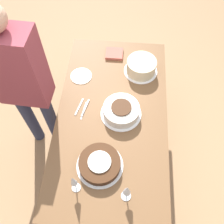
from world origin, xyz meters
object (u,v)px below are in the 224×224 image
Objects in this scene: cake_front_chocolate at (100,164)px; cake_back_decorated at (141,67)px; wine_glass_far at (73,181)px; person_cutting at (22,80)px; wine_glass_near at (127,190)px; cake_center_white at (121,111)px.

cake_front_chocolate is 0.94m from cake_back_decorated.
person_cutting is (-0.71, -0.51, 0.07)m from wine_glass_far.
cake_back_decorated is 0.18× the size of person_cutting.
wine_glass_near is 0.98× the size of wine_glass_far.
person_cutting is (-0.10, -0.77, 0.18)m from cake_center_white.
wine_glass_near is 1.13m from person_cutting.
cake_back_decorated reaches higher than cake_center_white.
wine_glass_near is at bearing 45.21° from cake_front_chocolate.
cake_center_white is 0.68m from wine_glass_far.
cake_center_white is at bearing 164.55° from cake_front_chocolate.
wine_glass_near is (0.20, 0.20, 0.11)m from cake_front_chocolate.
cake_front_chocolate is at bearing -16.59° from cake_back_decorated.
cake_center_white is 0.80m from person_cutting.
cake_center_white is 0.98× the size of cake_front_chocolate.
cake_back_decorated is (-0.91, 0.27, 0.02)m from cake_front_chocolate.
person_cutting reaches higher than cake_back_decorated.
person_cutting is at bearing -129.97° from cake_front_chocolate.
cake_back_decorated is at bearing 158.90° from wine_glass_far.
cake_front_chocolate is at bearing -134.79° from wine_glass_near.
cake_front_chocolate is 0.25m from wine_glass_far.
wine_glass_far is at bearing -23.58° from cake_center_white.
person_cutting reaches higher than wine_glass_near.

